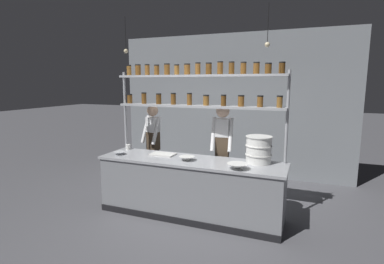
{
  "coord_description": "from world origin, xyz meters",
  "views": [
    {
      "loc": [
        1.72,
        -4.23,
        2.11
      ],
      "look_at": [
        -0.05,
        0.2,
        1.33
      ],
      "focal_mm": 28.0,
      "sensor_mm": 36.0,
      "label": 1
    }
  ],
  "objects_px": {
    "container_stack": "(259,150)",
    "prep_bowl_center_front": "(187,158)",
    "serving_cup_front": "(128,147)",
    "chef_left": "(153,141)",
    "prep_bowl_center_back": "(238,166)",
    "prep_bowl_near_left": "(119,153)",
    "cutting_board": "(163,154)",
    "chef_center": "(222,148)",
    "spice_shelf_unit": "(198,92)"
  },
  "relations": [
    {
      "from": "chef_center",
      "to": "container_stack",
      "type": "xyz_separation_m",
      "value": [
        0.67,
        -0.36,
        0.1
      ]
    },
    {
      "from": "prep_bowl_center_front",
      "to": "prep_bowl_center_back",
      "type": "relative_size",
      "value": 0.83
    },
    {
      "from": "spice_shelf_unit",
      "to": "cutting_board",
      "type": "height_order",
      "value": "spice_shelf_unit"
    },
    {
      "from": "container_stack",
      "to": "cutting_board",
      "type": "xyz_separation_m",
      "value": [
        -1.57,
        -0.08,
        -0.19
      ]
    },
    {
      "from": "serving_cup_front",
      "to": "chef_left",
      "type": "bearing_deg",
      "value": 70.07
    },
    {
      "from": "chef_left",
      "to": "serving_cup_front",
      "type": "bearing_deg",
      "value": -94.44
    },
    {
      "from": "chef_left",
      "to": "chef_center",
      "type": "xyz_separation_m",
      "value": [
        1.48,
        -0.27,
        0.05
      ]
    },
    {
      "from": "chef_left",
      "to": "prep_bowl_center_front",
      "type": "height_order",
      "value": "chef_left"
    },
    {
      "from": "cutting_board",
      "to": "container_stack",
      "type": "bearing_deg",
      "value": 2.98
    },
    {
      "from": "chef_center",
      "to": "prep_bowl_center_back",
      "type": "bearing_deg",
      "value": -68.28
    },
    {
      "from": "container_stack",
      "to": "cutting_board",
      "type": "bearing_deg",
      "value": -177.02
    },
    {
      "from": "chef_left",
      "to": "cutting_board",
      "type": "height_order",
      "value": "chef_left"
    },
    {
      "from": "chef_center",
      "to": "prep_bowl_center_front",
      "type": "relative_size",
      "value": 7.22
    },
    {
      "from": "chef_center",
      "to": "spice_shelf_unit",
      "type": "bearing_deg",
      "value": -154.66
    },
    {
      "from": "container_stack",
      "to": "chef_left",
      "type": "bearing_deg",
      "value": 163.61
    },
    {
      "from": "chef_left",
      "to": "prep_bowl_near_left",
      "type": "relative_size",
      "value": 8.93
    },
    {
      "from": "chef_center",
      "to": "container_stack",
      "type": "relative_size",
      "value": 4.31
    },
    {
      "from": "chef_left",
      "to": "spice_shelf_unit",
      "type": "bearing_deg",
      "value": -8.59
    },
    {
      "from": "prep_bowl_near_left",
      "to": "prep_bowl_center_front",
      "type": "distance_m",
      "value": 1.21
    },
    {
      "from": "chef_center",
      "to": "serving_cup_front",
      "type": "height_order",
      "value": "chef_center"
    },
    {
      "from": "chef_left",
      "to": "prep_bowl_center_back",
      "type": "xyz_separation_m",
      "value": [
        1.94,
        -1.07,
        -0.02
      ]
    },
    {
      "from": "prep_bowl_center_front",
      "to": "cutting_board",
      "type": "bearing_deg",
      "value": 159.66
    },
    {
      "from": "chef_left",
      "to": "prep_bowl_center_back",
      "type": "height_order",
      "value": "chef_left"
    },
    {
      "from": "spice_shelf_unit",
      "to": "chef_left",
      "type": "xyz_separation_m",
      "value": [
        -1.13,
        0.5,
        -0.99
      ]
    },
    {
      "from": "spice_shelf_unit",
      "to": "prep_bowl_center_back",
      "type": "distance_m",
      "value": 1.41
    },
    {
      "from": "chef_left",
      "to": "prep_bowl_center_back",
      "type": "relative_size",
      "value": 5.74
    },
    {
      "from": "chef_center",
      "to": "prep_bowl_center_back",
      "type": "distance_m",
      "value": 0.92
    },
    {
      "from": "chef_center",
      "to": "prep_bowl_center_front",
      "type": "bearing_deg",
      "value": -129.28
    },
    {
      "from": "container_stack",
      "to": "prep_bowl_center_back",
      "type": "bearing_deg",
      "value": -115.94
    },
    {
      "from": "prep_bowl_near_left",
      "to": "serving_cup_front",
      "type": "bearing_deg",
      "value": 103.25
    },
    {
      "from": "prep_bowl_center_back",
      "to": "prep_bowl_center_front",
      "type": "bearing_deg",
      "value": 168.53
    },
    {
      "from": "chef_left",
      "to": "prep_bowl_center_front",
      "type": "distance_m",
      "value": 1.42
    },
    {
      "from": "serving_cup_front",
      "to": "prep_bowl_near_left",
      "type": "bearing_deg",
      "value": -76.75
    },
    {
      "from": "container_stack",
      "to": "prep_bowl_center_front",
      "type": "height_order",
      "value": "container_stack"
    },
    {
      "from": "prep_bowl_center_back",
      "to": "serving_cup_front",
      "type": "distance_m",
      "value": 2.2
    },
    {
      "from": "spice_shelf_unit",
      "to": "prep_bowl_center_back",
      "type": "relative_size",
      "value": 9.67
    },
    {
      "from": "chef_center",
      "to": "container_stack",
      "type": "distance_m",
      "value": 0.77
    },
    {
      "from": "chef_center",
      "to": "cutting_board",
      "type": "xyz_separation_m",
      "value": [
        -0.9,
        -0.44,
        -0.1
      ]
    },
    {
      "from": "chef_center",
      "to": "prep_bowl_near_left",
      "type": "bearing_deg",
      "value": -164.34
    },
    {
      "from": "prep_bowl_near_left",
      "to": "prep_bowl_center_front",
      "type": "relative_size",
      "value": 0.78
    },
    {
      "from": "serving_cup_front",
      "to": "container_stack",
      "type": "bearing_deg",
      "value": -1.76
    },
    {
      "from": "prep_bowl_center_back",
      "to": "serving_cup_front",
      "type": "height_order",
      "value": "serving_cup_front"
    },
    {
      "from": "chef_left",
      "to": "container_stack",
      "type": "distance_m",
      "value": 2.25
    },
    {
      "from": "prep_bowl_near_left",
      "to": "cutting_board",
      "type": "bearing_deg",
      "value": 19.77
    },
    {
      "from": "spice_shelf_unit",
      "to": "container_stack",
      "type": "height_order",
      "value": "spice_shelf_unit"
    },
    {
      "from": "chef_left",
      "to": "prep_bowl_center_front",
      "type": "xyz_separation_m",
      "value": [
        1.1,
        -0.9,
        -0.02
      ]
    },
    {
      "from": "chef_center",
      "to": "cutting_board",
      "type": "bearing_deg",
      "value": -161.61
    },
    {
      "from": "spice_shelf_unit",
      "to": "prep_bowl_center_front",
      "type": "xyz_separation_m",
      "value": [
        -0.03,
        -0.4,
        -1.01
      ]
    },
    {
      "from": "chef_left",
      "to": "prep_bowl_near_left",
      "type": "distance_m",
      "value": 0.97
    },
    {
      "from": "prep_bowl_center_back",
      "to": "chef_left",
      "type": "bearing_deg",
      "value": 150.97
    }
  ]
}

